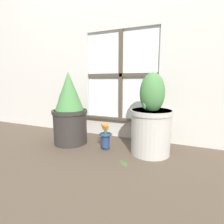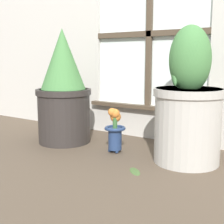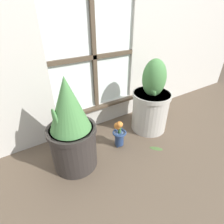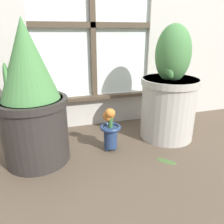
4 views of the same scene
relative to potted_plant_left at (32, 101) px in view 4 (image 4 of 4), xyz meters
name	(u,v)px [view 4 (image 4 of 4)]	position (x,y,z in m)	size (l,w,h in m)	color
ground_plane	(119,164)	(0.40, -0.17, -0.33)	(10.00, 10.00, 0.00)	brown
potted_plant_left	(32,101)	(0.00, 0.00, 0.00)	(0.35, 0.35, 0.71)	#2D2826
potted_plant_right	(169,94)	(0.80, 0.05, -0.04)	(0.35, 0.35, 0.69)	#B7B2A8
flower_vase	(110,128)	(0.40, -0.01, -0.19)	(0.12, 0.12, 0.26)	navy
fallen_leaf	(166,161)	(0.65, -0.22, -0.33)	(0.11, 0.11, 0.01)	#476633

